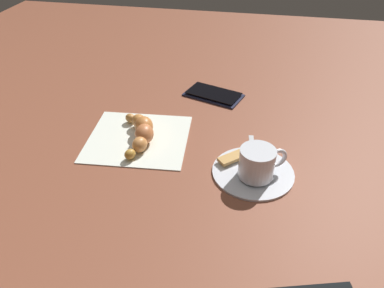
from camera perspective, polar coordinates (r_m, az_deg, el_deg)
The scene contains 8 objects.
ground_plane at distance 0.66m, azimuth 1.18°, elevation -2.14°, with size 1.80×1.80×0.00m, color brown.
saucer at distance 0.63m, azimuth 9.55°, elevation -4.24°, with size 0.14×0.14×0.01m, color silver.
espresso_cup at distance 0.61m, azimuth 10.28°, elevation -2.86°, with size 0.08×0.06×0.05m.
teaspoon at distance 0.64m, azimuth 9.65°, elevation -3.30°, with size 0.03×0.14×0.01m.
sugar_packet at distance 0.65m, azimuth 6.57°, elevation -2.24°, with size 0.06×0.02×0.01m, color tan.
napkin at distance 0.72m, azimuth -8.43°, elevation 0.96°, with size 0.19×0.18×0.00m, color white.
croissant at distance 0.70m, azimuth -7.90°, elevation 2.05°, with size 0.08×0.14×0.04m.
cell_phone at distance 0.86m, azimuth 3.39°, elevation 7.77°, with size 0.15×0.11×0.01m.
Camera 1 is at (0.09, -0.51, 0.41)m, focal length 34.01 mm.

